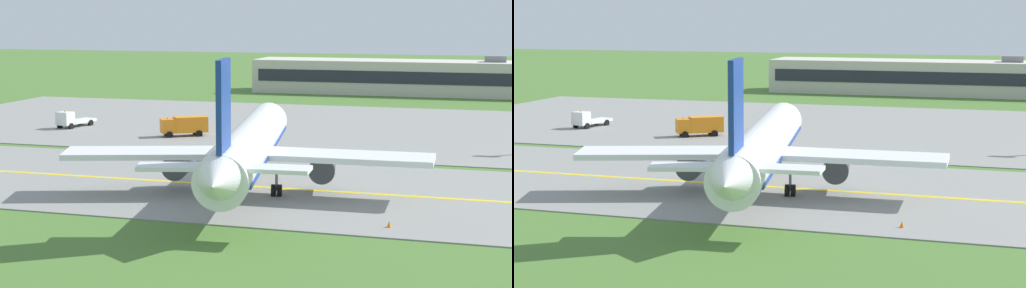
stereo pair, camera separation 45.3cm
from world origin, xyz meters
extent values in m
plane|color=#47702D|center=(0.00, 0.00, 0.00)|extent=(500.00, 500.00, 0.00)
cube|color=gray|center=(0.00, 0.00, 0.05)|extent=(240.00, 28.00, 0.10)
cube|color=gray|center=(10.00, 42.00, 0.05)|extent=(140.00, 52.00, 0.10)
cube|color=yellow|center=(0.00, 0.00, 0.11)|extent=(220.00, 0.60, 0.01)
cylinder|color=white|center=(2.36, -1.55, 4.20)|extent=(9.76, 34.18, 4.00)
cone|color=white|center=(-0.75, 16.39, 4.20)|extent=(4.19, 3.21, 3.80)
cone|color=white|center=(5.51, -19.67, 4.60)|extent=(3.90, 3.73, 3.40)
cube|color=navy|center=(2.36, -1.55, 3.70)|extent=(9.37, 31.52, 0.36)
cube|color=#1E232D|center=(-0.37, 14.22, 4.90)|extent=(3.66, 2.36, 0.70)
cube|color=white|center=(-5.63, -5.17, 3.70)|extent=(15.75, 9.17, 0.50)
cylinder|color=#47474C|center=(-4.01, -2.85, 2.30)|extent=(2.85, 3.74, 2.30)
cylinder|color=black|center=(-4.28, -1.28, 2.30)|extent=(2.11, 0.61, 2.10)
cube|color=white|center=(11.11, -2.26, 3.70)|extent=(15.15, 5.28, 0.50)
cylinder|color=#47474C|center=(8.80, -0.63, 2.30)|extent=(2.85, 3.74, 2.30)
cylinder|color=black|center=(8.53, 0.95, 2.30)|extent=(2.11, 0.61, 2.10)
cube|color=navy|center=(4.93, -16.32, 9.45)|extent=(1.15, 4.40, 6.50)
cube|color=white|center=(1.81, -17.07, 5.00)|extent=(6.43, 3.95, 0.30)
cube|color=white|center=(8.12, -15.97, 5.00)|extent=(6.15, 2.80, 0.30)
cylinder|color=slate|center=(0.14, 11.26, 1.38)|extent=(0.24, 0.24, 1.65)
cylinder|color=black|center=(0.14, 11.26, 0.55)|extent=(0.53, 1.14, 1.10)
cylinder|color=slate|center=(0.14, -3.96, 1.38)|extent=(0.24, 0.24, 1.65)
cylinder|color=black|center=(-0.13, -4.01, 0.55)|extent=(0.53, 1.14, 1.10)
cylinder|color=black|center=(0.42, -3.91, 0.55)|extent=(0.53, 1.14, 1.10)
cylinder|color=slate|center=(5.27, -3.07, 1.38)|extent=(0.24, 0.24, 1.65)
cylinder|color=black|center=(5.00, -3.12, 0.55)|extent=(0.53, 1.14, 1.10)
cylinder|color=black|center=(5.54, -3.02, 0.55)|extent=(0.53, 1.14, 1.10)
cube|color=silver|center=(-33.66, 29.65, 1.50)|extent=(2.32, 2.16, 1.80)
cube|color=#1E232D|center=(-33.82, 28.90, 1.81)|extent=(1.83, 0.49, 0.81)
cube|color=silver|center=(-33.02, 32.79, 0.80)|extent=(2.98, 4.93, 0.40)
cylinder|color=orange|center=(-33.66, 29.65, 2.50)|extent=(0.20, 0.20, 0.18)
cylinder|color=black|center=(-32.68, 29.45, 0.45)|extent=(0.47, 0.94, 0.90)
cylinder|color=black|center=(-34.64, 29.85, 0.45)|extent=(0.47, 0.94, 0.90)
cylinder|color=black|center=(-31.81, 33.48, 0.45)|extent=(0.47, 0.94, 0.90)
cylinder|color=black|center=(-33.87, 33.90, 0.45)|extent=(0.47, 0.94, 0.90)
cube|color=orange|center=(-17.18, 26.62, 1.50)|extent=(2.60, 2.66, 1.80)
cube|color=#1E232D|center=(-17.82, 26.21, 1.81)|extent=(1.10, 1.61, 0.81)
cube|color=orange|center=(-14.66, 28.25, 1.60)|extent=(4.67, 4.04, 2.00)
cylinder|color=orange|center=(-17.18, 26.62, 2.50)|extent=(0.20, 0.20, 0.18)
cylinder|color=black|center=(-16.63, 25.78, 0.45)|extent=(0.92, 0.74, 0.90)
cylinder|color=black|center=(-17.72, 27.46, 0.45)|extent=(0.92, 0.74, 0.90)
cylinder|color=black|center=(-13.38, 27.83, 0.45)|extent=(0.92, 0.74, 0.90)
cylinder|color=black|center=(-14.52, 29.59, 0.45)|extent=(0.92, 0.74, 0.90)
cube|color=beige|center=(9.18, 94.02, 3.29)|extent=(66.97, 12.15, 6.57)
cube|color=#1E232D|center=(9.18, 87.90, 3.62)|extent=(64.29, 0.10, 2.37)
cube|color=slate|center=(22.57, 94.02, 7.17)|extent=(4.00, 4.00, 1.20)
cone|color=orange|center=(16.10, -11.08, 0.30)|extent=(0.44, 0.44, 0.60)
cone|color=orange|center=(-16.93, 11.62, 0.30)|extent=(0.44, 0.44, 0.60)
camera|label=1|loc=(23.53, -71.22, 15.87)|focal=58.09mm
camera|label=2|loc=(23.96, -71.09, 15.87)|focal=58.09mm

